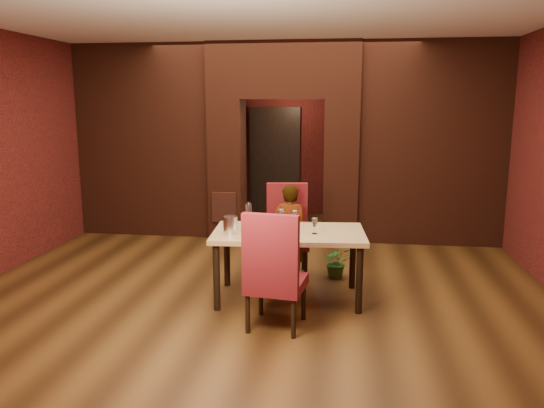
{
  "coord_description": "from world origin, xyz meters",
  "views": [
    {
      "loc": [
        1.01,
        -6.65,
        2.26
      ],
      "look_at": [
        0.09,
        0.0,
        0.96
      ],
      "focal_mm": 35.0,
      "sensor_mm": 36.0,
      "label": 1
    }
  ],
  "objects_px": {
    "wine_glass_a": "(281,219)",
    "wine_glass_b": "(294,220)",
    "water_bottle": "(249,216)",
    "person_seated": "(290,231)",
    "wine_glass_c": "(315,226)",
    "chair_far": "(287,231)",
    "wine_bucket": "(230,225)",
    "chair_near": "(276,269)",
    "potted_plant": "(337,262)",
    "dining_table": "(288,265)"
  },
  "relations": [
    {
      "from": "wine_glass_a",
      "to": "wine_glass_b",
      "type": "bearing_deg",
      "value": -19.31
    },
    {
      "from": "wine_glass_b",
      "to": "water_bottle",
      "type": "relative_size",
      "value": 0.72
    },
    {
      "from": "person_seated",
      "to": "wine_glass_c",
      "type": "distance_m",
      "value": 0.97
    },
    {
      "from": "chair_far",
      "to": "wine_bucket",
      "type": "height_order",
      "value": "chair_far"
    },
    {
      "from": "chair_far",
      "to": "wine_bucket",
      "type": "bearing_deg",
      "value": -124.68
    },
    {
      "from": "person_seated",
      "to": "chair_near",
      "type": "bearing_deg",
      "value": 98.49
    },
    {
      "from": "potted_plant",
      "to": "dining_table",
      "type": "bearing_deg",
      "value": -123.03
    },
    {
      "from": "potted_plant",
      "to": "wine_glass_b",
      "type": "bearing_deg",
      "value": -122.22
    },
    {
      "from": "wine_glass_a",
      "to": "wine_glass_c",
      "type": "distance_m",
      "value": 0.45
    },
    {
      "from": "chair_near",
      "to": "person_seated",
      "type": "distance_m",
      "value": 1.57
    },
    {
      "from": "chair_near",
      "to": "person_seated",
      "type": "height_order",
      "value": "person_seated"
    },
    {
      "from": "wine_bucket",
      "to": "potted_plant",
      "type": "xyz_separation_m",
      "value": [
        1.18,
        1.04,
        -0.7
      ]
    },
    {
      "from": "wine_glass_b",
      "to": "wine_bucket",
      "type": "height_order",
      "value": "wine_glass_b"
    },
    {
      "from": "wine_bucket",
      "to": "person_seated",
      "type": "bearing_deg",
      "value": 59.94
    },
    {
      "from": "chair_near",
      "to": "wine_glass_c",
      "type": "bearing_deg",
      "value": -107.93
    },
    {
      "from": "wine_glass_b",
      "to": "water_bottle",
      "type": "height_order",
      "value": "water_bottle"
    },
    {
      "from": "chair_far",
      "to": "potted_plant",
      "type": "distance_m",
      "value": 0.76
    },
    {
      "from": "dining_table",
      "to": "wine_glass_a",
      "type": "height_order",
      "value": "wine_glass_a"
    },
    {
      "from": "chair_far",
      "to": "wine_glass_c",
      "type": "bearing_deg",
      "value": -74.19
    },
    {
      "from": "wine_glass_a",
      "to": "potted_plant",
      "type": "relative_size",
      "value": 0.54
    },
    {
      "from": "dining_table",
      "to": "chair_near",
      "type": "relative_size",
      "value": 1.41
    },
    {
      "from": "chair_far",
      "to": "wine_glass_c",
      "type": "distance_m",
      "value": 1.05
    },
    {
      "from": "wine_glass_c",
      "to": "water_bottle",
      "type": "xyz_separation_m",
      "value": [
        -0.77,
        0.13,
        0.07
      ]
    },
    {
      "from": "wine_glass_b",
      "to": "wine_bucket",
      "type": "xyz_separation_m",
      "value": [
        -0.69,
        -0.27,
        -0.01
      ]
    },
    {
      "from": "water_bottle",
      "to": "dining_table",
      "type": "bearing_deg",
      "value": -6.2
    },
    {
      "from": "dining_table",
      "to": "wine_glass_c",
      "type": "distance_m",
      "value": 0.58
    },
    {
      "from": "chair_near",
      "to": "wine_bucket",
      "type": "height_order",
      "value": "chair_near"
    },
    {
      "from": "chair_far",
      "to": "wine_bucket",
      "type": "relative_size",
      "value": 6.09
    },
    {
      "from": "chair_near",
      "to": "potted_plant",
      "type": "bearing_deg",
      "value": -102.29
    },
    {
      "from": "person_seated",
      "to": "water_bottle",
      "type": "distance_m",
      "value": 0.9
    },
    {
      "from": "wine_bucket",
      "to": "water_bottle",
      "type": "relative_size",
      "value": 0.62
    },
    {
      "from": "wine_glass_b",
      "to": "chair_near",
      "type": "bearing_deg",
      "value": -96.36
    },
    {
      "from": "chair_far",
      "to": "water_bottle",
      "type": "relative_size",
      "value": 3.81
    },
    {
      "from": "wine_glass_a",
      "to": "water_bottle",
      "type": "relative_size",
      "value": 0.72
    },
    {
      "from": "wine_glass_c",
      "to": "potted_plant",
      "type": "distance_m",
      "value": 1.17
    },
    {
      "from": "wine_glass_c",
      "to": "potted_plant",
      "type": "height_order",
      "value": "wine_glass_c"
    },
    {
      "from": "wine_glass_a",
      "to": "water_bottle",
      "type": "xyz_separation_m",
      "value": [
        -0.37,
        -0.07,
        0.04
      ]
    },
    {
      "from": "water_bottle",
      "to": "potted_plant",
      "type": "distance_m",
      "value": 1.49
    },
    {
      "from": "wine_glass_b",
      "to": "dining_table",
      "type": "bearing_deg",
      "value": -131.25
    },
    {
      "from": "dining_table",
      "to": "person_seated",
      "type": "relative_size",
      "value": 1.4
    },
    {
      "from": "chair_far",
      "to": "wine_bucket",
      "type": "distance_m",
      "value": 1.21
    },
    {
      "from": "chair_near",
      "to": "person_seated",
      "type": "relative_size",
      "value": 0.99
    },
    {
      "from": "wine_glass_c",
      "to": "chair_far",
      "type": "bearing_deg",
      "value": 113.72
    },
    {
      "from": "dining_table",
      "to": "water_bottle",
      "type": "bearing_deg",
      "value": 169.28
    },
    {
      "from": "chair_near",
      "to": "wine_bucket",
      "type": "distance_m",
      "value": 0.89
    },
    {
      "from": "dining_table",
      "to": "potted_plant",
      "type": "bearing_deg",
      "value": 52.45
    },
    {
      "from": "wine_glass_c",
      "to": "wine_bucket",
      "type": "relative_size",
      "value": 0.91
    },
    {
      "from": "dining_table",
      "to": "wine_glass_c",
      "type": "relative_size",
      "value": 9.6
    },
    {
      "from": "chair_far",
      "to": "potted_plant",
      "type": "height_order",
      "value": "chair_far"
    },
    {
      "from": "dining_table",
      "to": "water_bottle",
      "type": "height_order",
      "value": "water_bottle"
    }
  ]
}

